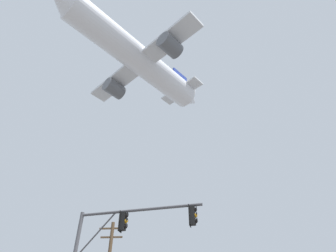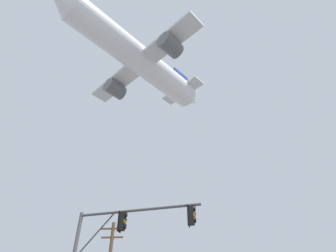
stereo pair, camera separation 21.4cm
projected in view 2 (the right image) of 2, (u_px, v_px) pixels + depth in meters
signal_pole_near at (116, 242)px, 13.61m from camera, size 6.61×1.46×6.75m
airplane at (138, 59)px, 40.92m from camera, size 20.67×23.87×7.68m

